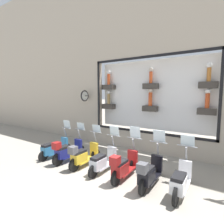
% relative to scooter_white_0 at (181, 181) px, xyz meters
% --- Properties ---
extents(ground_plane, '(120.00, 120.00, 0.00)m').
position_rel_scooter_white_0_xyz_m(ground_plane, '(-0.31, 2.27, -0.44)').
color(ground_plane, gray).
extents(building_facade, '(1.25, 36.00, 10.46)m').
position_rel_scooter_white_0_xyz_m(building_facade, '(3.29, 2.27, 4.92)').
color(building_facade, '#ADA08E').
rests_on(building_facade, ground_plane).
extents(scooter_white_0, '(1.80, 0.61, 1.62)m').
position_rel_scooter_white_0_xyz_m(scooter_white_0, '(0.00, 0.00, 0.00)').
color(scooter_white_0, black).
rests_on(scooter_white_0, ground_plane).
extents(scooter_black_1, '(1.80, 0.60, 1.67)m').
position_rel_scooter_white_0_xyz_m(scooter_black_1, '(-0.06, 0.93, 0.03)').
color(scooter_black_1, black).
rests_on(scooter_black_1, ground_plane).
extents(scooter_red_2, '(1.80, 0.60, 1.71)m').
position_rel_scooter_white_0_xyz_m(scooter_red_2, '(-0.06, 1.85, 0.04)').
color(scooter_red_2, black).
rests_on(scooter_red_2, ground_plane).
extents(scooter_silver_3, '(1.79, 0.60, 1.62)m').
position_rel_scooter_white_0_xyz_m(scooter_silver_3, '(-0.00, 2.78, -0.02)').
color(scooter_silver_3, black).
rests_on(scooter_silver_3, ground_plane).
extents(scooter_yellow_4, '(1.80, 0.60, 1.58)m').
position_rel_scooter_white_0_xyz_m(scooter_yellow_4, '(-0.06, 3.71, 0.04)').
color(scooter_yellow_4, black).
rests_on(scooter_yellow_4, ground_plane).
extents(scooter_navy_5, '(1.81, 0.61, 1.58)m').
position_rel_scooter_white_0_xyz_m(scooter_navy_5, '(-0.06, 4.64, 0.04)').
color(scooter_navy_5, black).
rests_on(scooter_navy_5, ground_plane).
extents(scooter_teal_6, '(1.79, 0.61, 1.62)m').
position_rel_scooter_white_0_xyz_m(scooter_teal_6, '(-0.01, 5.56, -0.02)').
color(scooter_teal_6, black).
rests_on(scooter_teal_6, ground_plane).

